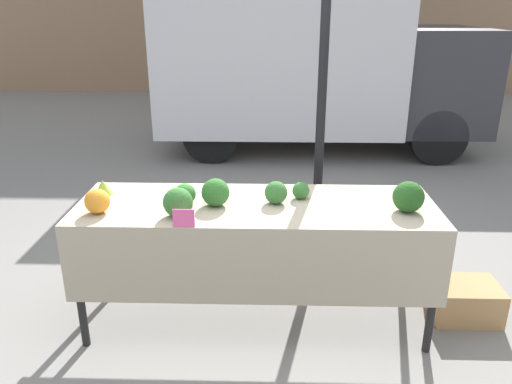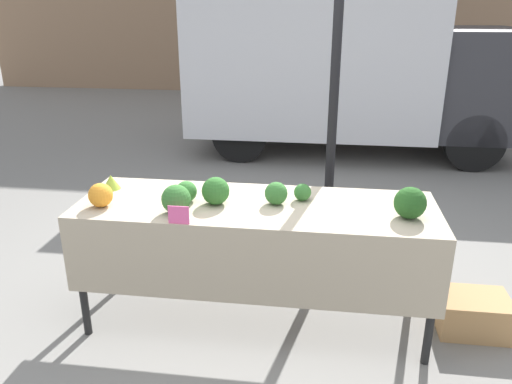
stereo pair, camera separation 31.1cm
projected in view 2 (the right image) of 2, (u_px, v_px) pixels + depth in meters
name	position (u px, v px, depth m)	size (l,w,h in m)	color
ground_plane	(256.00, 318.00, 3.45)	(40.00, 40.00, 0.00)	gray
tent_pole	(332.00, 132.00, 3.72)	(0.07, 0.07, 2.28)	black
parked_truck	(343.00, 64.00, 7.14)	(4.52, 2.17, 2.27)	silver
market_table	(255.00, 224.00, 3.12)	(2.27, 0.75, 0.85)	tan
orange_cauliflower	(101.00, 195.00, 3.08)	(0.15, 0.15, 0.15)	orange
romanesco_head	(111.00, 182.00, 3.39)	(0.12, 0.12, 0.10)	#93B238
broccoli_head_0	(216.00, 191.00, 3.12)	(0.18, 0.18, 0.18)	#2D6628
broccoli_head_1	(410.00, 203.00, 2.91)	(0.19, 0.19, 0.19)	#23511E
broccoli_head_2	(186.00, 191.00, 3.16)	(0.14, 0.14, 0.14)	#387533
broccoli_head_3	(176.00, 199.00, 2.98)	(0.18, 0.18, 0.18)	#336B2D
broccoli_head_4	(303.00, 192.00, 3.18)	(0.11, 0.11, 0.11)	#336B2D
broccoli_head_5	(276.00, 193.00, 3.12)	(0.14, 0.14, 0.14)	#336B2D
price_sign	(179.00, 215.00, 2.84)	(0.12, 0.01, 0.11)	#F45B9E
produce_crate	(472.00, 313.00, 3.29)	(0.45, 0.34, 0.25)	tan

